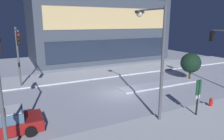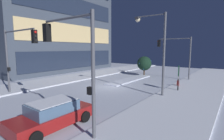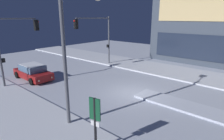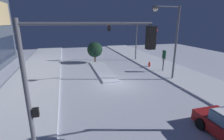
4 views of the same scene
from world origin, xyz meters
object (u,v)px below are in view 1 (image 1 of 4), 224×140
at_px(car_near, 1,124).
at_px(fire_hydrant, 211,103).
at_px(street_lamp_arched, 155,48).
at_px(traffic_light_corner_far_left, 18,48).
at_px(parking_info_sign, 198,94).
at_px(decorated_tree_median, 191,63).

height_order(car_near, fire_hydrant, car_near).
distance_m(car_near, street_lamp_arched, 10.47).
bearing_deg(traffic_light_corner_far_left, fire_hydrant, 51.76).
xyz_separation_m(car_near, fire_hydrant, (14.47, -2.71, -0.33)).
bearing_deg(fire_hydrant, car_near, 169.40).
bearing_deg(street_lamp_arched, parking_info_sign, -118.19).
bearing_deg(parking_info_sign, street_lamp_arched, 53.22).
distance_m(fire_hydrant, parking_info_sign, 2.71).
bearing_deg(car_near, parking_info_sign, -14.81).
distance_m(traffic_light_corner_far_left, parking_info_sign, 15.33).
bearing_deg(fire_hydrant, decorated_tree_median, 54.56).
bearing_deg(car_near, traffic_light_corner_far_left, 78.45).
bearing_deg(car_near, street_lamp_arched, -11.19).
xyz_separation_m(car_near, parking_info_sign, (12.19, -3.34, 0.99)).
xyz_separation_m(parking_info_sign, decorated_tree_median, (6.94, 7.18, 0.30)).
relative_size(traffic_light_corner_far_left, fire_hydrant, 7.58).
bearing_deg(decorated_tree_median, fire_hydrant, -125.44).
bearing_deg(street_lamp_arched, decorated_tree_median, -60.93).
relative_size(traffic_light_corner_far_left, street_lamp_arched, 0.81).
bearing_deg(traffic_light_corner_far_left, car_near, -12.06).
relative_size(car_near, traffic_light_corner_far_left, 0.78).
xyz_separation_m(fire_hydrant, decorated_tree_median, (4.66, 6.55, 1.62)).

